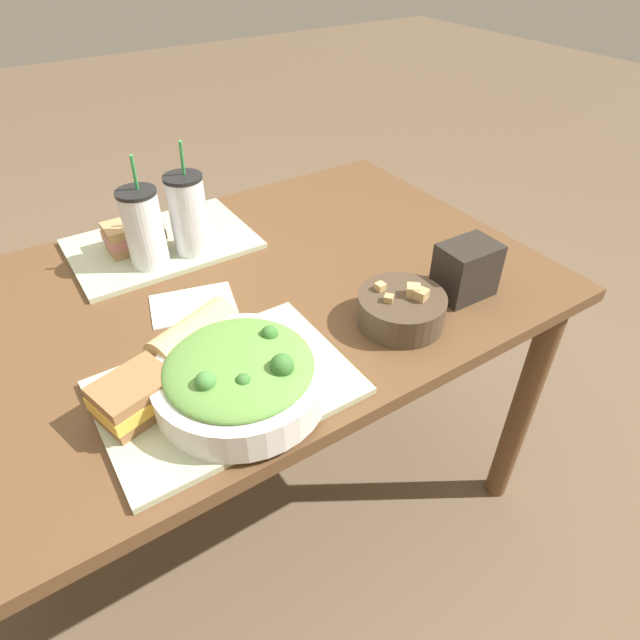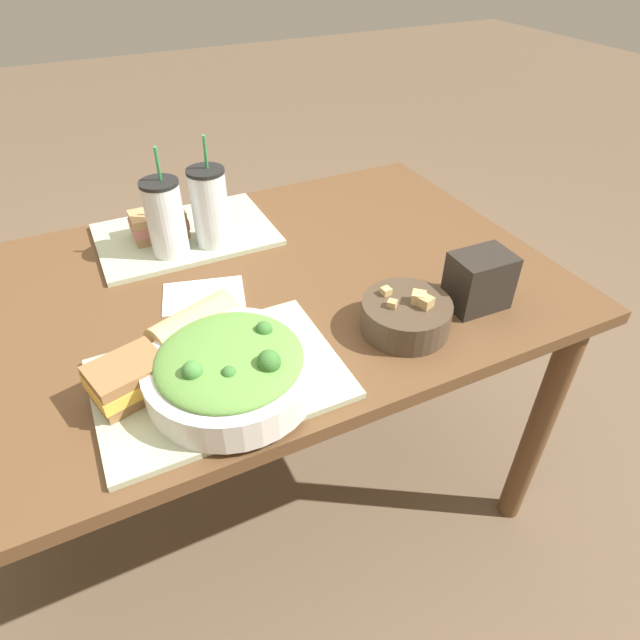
# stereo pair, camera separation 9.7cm
# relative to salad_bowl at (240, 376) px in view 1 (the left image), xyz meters

# --- Properties ---
(ground_plane) EXTENTS (12.00, 12.00, 0.00)m
(ground_plane) POSITION_rel_salad_bowl_xyz_m (0.08, 0.29, -0.80)
(ground_plane) COLOR brown
(dining_table) EXTENTS (1.43, 0.86, 0.75)m
(dining_table) POSITION_rel_salad_bowl_xyz_m (0.08, 0.29, -0.15)
(dining_table) COLOR brown
(dining_table) RESTS_ON ground_plane
(tray_near) EXTENTS (0.41, 0.29, 0.01)m
(tray_near) POSITION_rel_salad_bowl_xyz_m (-0.01, 0.03, -0.05)
(tray_near) COLOR #B2BC99
(tray_near) RESTS_ON dining_table
(tray_far) EXTENTS (0.41, 0.29, 0.01)m
(tray_far) POSITION_rel_salad_bowl_xyz_m (0.06, 0.55, -0.05)
(tray_far) COLOR #B2BC99
(tray_far) RESTS_ON dining_table
(salad_bowl) EXTENTS (0.28, 0.28, 0.10)m
(salad_bowl) POSITION_rel_salad_bowl_xyz_m (0.00, 0.00, 0.00)
(salad_bowl) COLOR white
(salad_bowl) RESTS_ON tray_near
(soup_bowl) EXTENTS (0.17, 0.17, 0.08)m
(soup_bowl) POSITION_rel_salad_bowl_xyz_m (0.35, 0.02, -0.02)
(soup_bowl) COLOR #473828
(soup_bowl) RESTS_ON dining_table
(sandwich_near) EXTENTS (0.14, 0.12, 0.06)m
(sandwich_near) POSITION_rel_salad_bowl_xyz_m (-0.15, 0.06, -0.01)
(sandwich_near) COLOR olive
(sandwich_near) RESTS_ON tray_near
(baguette_near) EXTENTS (0.18, 0.13, 0.07)m
(baguette_near) POSITION_rel_salad_bowl_xyz_m (-0.02, 0.14, -0.00)
(baguette_near) COLOR tan
(baguette_near) RESTS_ON tray_near
(sandwich_far) EXTENTS (0.13, 0.08, 0.06)m
(sandwich_far) POSITION_rel_salad_bowl_xyz_m (0.01, 0.56, -0.01)
(sandwich_far) COLOR tan
(sandwich_far) RESTS_ON tray_far
(drink_cup_dark) EXTENTS (0.08, 0.08, 0.25)m
(drink_cup_dark) POSITION_rel_salad_bowl_xyz_m (0.01, 0.48, 0.04)
(drink_cup_dark) COLOR silver
(drink_cup_dark) RESTS_ON tray_far
(drink_cup_red) EXTENTS (0.08, 0.08, 0.26)m
(drink_cup_red) POSITION_rel_salad_bowl_xyz_m (0.12, 0.48, 0.04)
(drink_cup_red) COLOR silver
(drink_cup_red) RESTS_ON tray_far
(chip_bag) EXTENTS (0.12, 0.09, 0.12)m
(chip_bag) POSITION_rel_salad_bowl_xyz_m (0.52, 0.02, 0.00)
(chip_bag) COLOR #28231E
(chip_bag) RESTS_ON dining_table
(napkin_folded) EXTENTS (0.19, 0.16, 0.00)m
(napkin_folded) POSITION_rel_salad_bowl_xyz_m (0.03, 0.29, -0.05)
(napkin_folded) COLOR white
(napkin_folded) RESTS_ON dining_table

